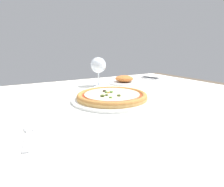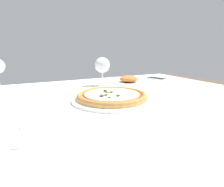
% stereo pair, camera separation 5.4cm
% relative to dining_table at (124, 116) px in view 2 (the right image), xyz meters
% --- Properties ---
extents(dining_table, '(1.38, 1.18, 0.76)m').
position_rel_dining_table_xyz_m(dining_table, '(0.00, 0.00, 0.00)').
color(dining_table, '#997047').
rests_on(dining_table, ground_plane).
extents(pizza_plate, '(0.34, 0.34, 0.04)m').
position_rel_dining_table_xyz_m(pizza_plate, '(-0.05, 0.01, 0.09)').
color(pizza_plate, white).
rests_on(pizza_plate, dining_table).
extents(fork, '(0.05, 0.17, 0.00)m').
position_rel_dining_table_xyz_m(fork, '(-0.40, -0.17, 0.08)').
color(fork, silver).
rests_on(fork, dining_table).
extents(wine_glass_far_right, '(0.09, 0.09, 0.16)m').
position_rel_dining_table_xyz_m(wine_glass_far_right, '(0.04, 0.33, 0.19)').
color(wine_glass_far_right, silver).
rests_on(wine_glass_far_right, dining_table).
extents(cell_phone, '(0.11, 0.16, 0.01)m').
position_rel_dining_table_xyz_m(cell_phone, '(0.47, 0.36, 0.08)').
color(cell_phone, white).
rests_on(cell_phone, dining_table).
extents(side_plate, '(0.19, 0.19, 0.05)m').
position_rel_dining_table_xyz_m(side_plate, '(0.21, 0.31, 0.10)').
color(side_plate, white).
rests_on(side_plate, dining_table).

